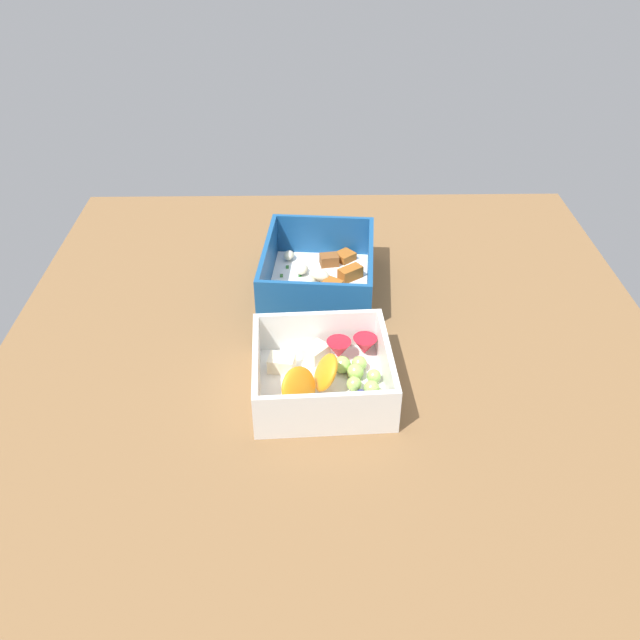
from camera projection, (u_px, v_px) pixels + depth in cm
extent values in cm
cube|color=brown|center=(333.00, 344.00, 81.26)|extent=(80.00, 80.00, 2.00)
cube|color=white|center=(318.00, 286.00, 89.43)|extent=(19.12, 15.81, 0.60)
cube|color=#19518C|center=(323.00, 235.00, 94.58)|extent=(1.87, 14.27, 5.71)
cube|color=#19518C|center=(313.00, 303.00, 80.59)|extent=(1.87, 14.27, 5.71)
cube|color=#19518C|center=(370.00, 268.00, 87.18)|extent=(16.71, 2.08, 5.71)
cube|color=#19518C|center=(267.00, 264.00, 87.98)|extent=(16.71, 2.08, 5.71)
ellipsoid|color=beige|center=(314.00, 295.00, 85.36)|extent=(2.62, 3.18, 1.37)
ellipsoid|color=beige|center=(319.00, 275.00, 89.28)|extent=(3.36, 3.60, 1.47)
ellipsoid|color=beige|center=(287.00, 295.00, 85.55)|extent=(2.97, 2.55, 1.25)
ellipsoid|color=beige|center=(289.00, 255.00, 94.07)|extent=(2.31, 1.80, 1.04)
ellipsoid|color=beige|center=(302.00, 269.00, 90.86)|extent=(2.61, 2.23, 1.10)
ellipsoid|color=beige|center=(308.00, 283.00, 87.65)|extent=(3.14, 2.56, 1.37)
cube|color=#AD5B1E|center=(350.00, 273.00, 89.93)|extent=(3.25, 3.62, 1.68)
cube|color=#AD5B1E|center=(345.00, 256.00, 94.17)|extent=(3.31, 3.33, 1.11)
cube|color=#AD5B1E|center=(334.00, 286.00, 87.76)|extent=(3.80, 3.64, 1.13)
cube|color=brown|center=(327.00, 260.00, 92.95)|extent=(2.24, 2.80, 1.51)
cube|color=#387A33|center=(326.00, 263.00, 93.52)|extent=(0.60, 0.40, 0.20)
cube|color=#387A33|center=(324.00, 303.00, 85.42)|extent=(0.60, 0.40, 0.20)
cube|color=#387A33|center=(282.00, 276.00, 90.81)|extent=(0.60, 0.40, 0.20)
cube|color=#387A33|center=(300.00, 275.00, 90.84)|extent=(0.60, 0.40, 0.20)
cube|color=#387A33|center=(287.00, 267.00, 92.65)|extent=(0.60, 0.40, 0.20)
cube|color=white|center=(322.00, 387.00, 72.92)|extent=(15.19, 15.46, 0.60)
cube|color=white|center=(318.00, 330.00, 76.92)|extent=(1.36, 14.75, 4.81)
cube|color=white|center=(327.00, 413.00, 65.74)|extent=(1.36, 14.75, 4.81)
cube|color=white|center=(387.00, 365.00, 71.72)|extent=(13.26, 1.28, 4.81)
cube|color=white|center=(256.00, 371.00, 70.94)|extent=(13.26, 1.28, 4.81)
ellipsoid|color=orange|center=(326.00, 372.00, 70.88)|extent=(4.73, 3.96, 4.41)
ellipsoid|color=orange|center=(299.00, 388.00, 68.59)|extent=(5.59, 5.46, 4.74)
cube|color=#F4EACC|center=(282.00, 363.00, 74.37)|extent=(2.64, 3.24, 1.75)
cube|color=#F4EACC|center=(316.00, 352.00, 76.00)|extent=(3.44, 3.40, 1.66)
sphere|color=#9ECC60|center=(359.00, 364.00, 74.32)|extent=(1.73, 1.73, 1.73)
sphere|color=#9ECC60|center=(342.00, 365.00, 73.98)|extent=(1.98, 1.98, 1.98)
sphere|color=#9ECC60|center=(374.00, 376.00, 72.70)|extent=(1.57, 1.57, 1.57)
sphere|color=#9ECC60|center=(372.00, 388.00, 71.00)|extent=(1.70, 1.70, 1.70)
sphere|color=#9ECC60|center=(355.00, 372.00, 73.08)|extent=(1.88, 1.88, 1.88)
sphere|color=#9ECC60|center=(354.00, 384.00, 71.62)|extent=(1.65, 1.65, 1.65)
cone|color=red|center=(339.00, 349.00, 75.95)|extent=(2.87, 2.87, 2.29)
cone|color=red|center=(365.00, 346.00, 76.52)|extent=(2.80, 2.80, 2.24)
sphere|color=navy|center=(363.00, 406.00, 69.19)|extent=(1.03, 1.03, 1.03)
sphere|color=navy|center=(369.00, 412.00, 68.45)|extent=(1.10, 1.10, 1.10)
sphere|color=navy|center=(361.00, 394.00, 70.70)|extent=(1.08, 1.08, 1.08)
sphere|color=navy|center=(347.00, 410.00, 68.73)|extent=(1.04, 1.04, 1.04)
sphere|color=navy|center=(384.00, 416.00, 68.18)|extent=(0.90, 0.90, 0.90)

